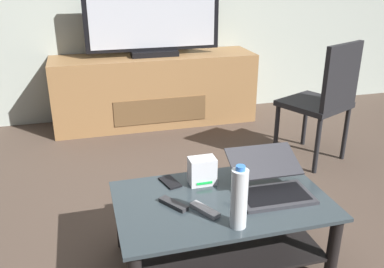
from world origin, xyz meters
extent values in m
plane|color=#4C3D33|center=(0.00, 0.00, 0.00)|extent=(7.68, 7.68, 0.00)
cube|color=#2D383D|center=(0.03, -0.11, 0.37)|extent=(1.04, 0.64, 0.02)
cube|color=black|center=(0.03, -0.11, 0.13)|extent=(0.92, 0.57, 0.02)
cylinder|color=black|center=(0.50, -0.38, 0.18)|extent=(0.06, 0.06, 0.36)
cylinder|color=black|center=(-0.45, 0.17, 0.18)|extent=(0.06, 0.06, 0.36)
cylinder|color=black|center=(0.50, 0.17, 0.18)|extent=(0.06, 0.06, 0.36)
cube|color=olive|center=(0.10, 2.06, 0.33)|extent=(1.92, 0.51, 0.67)
cube|color=brown|center=(0.10, 1.80, 0.20)|extent=(0.86, 0.01, 0.23)
cube|color=black|center=(0.10, 2.04, 0.69)|extent=(0.43, 0.20, 0.05)
cube|color=black|center=(0.10, 2.04, 1.01)|extent=(1.24, 0.04, 0.59)
cube|color=#B2B7C1|center=(0.10, 2.02, 1.01)|extent=(1.15, 0.01, 0.53)
cube|color=black|center=(1.13, 0.92, 0.46)|extent=(0.58, 0.58, 0.04)
cube|color=black|center=(1.22, 0.73, 0.70)|extent=(0.39, 0.21, 0.49)
cylinder|color=black|center=(1.23, 1.17, 0.22)|extent=(0.04, 0.04, 0.44)
cylinder|color=black|center=(0.88, 1.01, 0.22)|extent=(0.04, 0.04, 0.44)
cylinder|color=black|center=(1.38, 0.82, 0.22)|extent=(0.04, 0.04, 0.44)
cylinder|color=black|center=(1.04, 0.66, 0.22)|extent=(0.04, 0.04, 0.44)
cube|color=#333338|center=(0.28, -0.16, 0.39)|extent=(0.37, 0.24, 0.02)
cube|color=black|center=(0.28, -0.16, 0.40)|extent=(0.32, 0.19, 0.00)
cube|color=#333338|center=(0.29, -0.01, 0.51)|extent=(0.37, 0.23, 0.09)
cube|color=teal|center=(0.29, -0.01, 0.50)|extent=(0.33, 0.20, 0.08)
cube|color=silver|center=(-0.02, 0.07, 0.45)|extent=(0.14, 0.09, 0.15)
cube|color=#19D84C|center=(-0.02, 0.02, 0.41)|extent=(0.08, 0.00, 0.01)
cylinder|color=silver|center=(0.02, -0.34, 0.52)|extent=(0.07, 0.07, 0.28)
cylinder|color=blue|center=(0.02, -0.34, 0.67)|extent=(0.04, 0.04, 0.02)
cube|color=black|center=(-0.19, 0.12, 0.39)|extent=(0.11, 0.15, 0.01)
cube|color=#99999E|center=(-0.09, -0.20, 0.39)|extent=(0.11, 0.16, 0.02)
cube|color=#2D2D30|center=(-0.22, -0.11, 0.39)|extent=(0.12, 0.16, 0.02)
camera|label=1|loc=(-0.58, -1.77, 1.44)|focal=38.61mm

